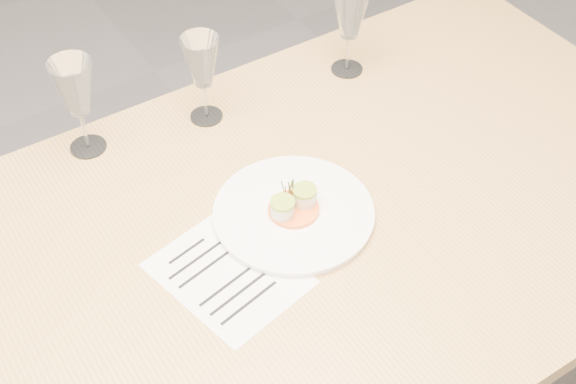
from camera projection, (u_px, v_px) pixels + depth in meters
dining_table at (159, 316)px, 1.47m from camera, size 2.40×1.00×0.75m
dinner_plate at (294, 212)px, 1.55m from camera, size 0.31×0.31×0.08m
recipe_sheet at (228, 274)px, 1.45m from camera, size 0.26×0.30×0.00m
wine_glass_1 at (75, 90)px, 1.59m from camera, size 0.09×0.09×0.22m
wine_glass_2 at (202, 64)px, 1.66m from camera, size 0.08×0.08×0.21m
wine_glass_3 at (350, 15)px, 1.78m from camera, size 0.09×0.09×0.21m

